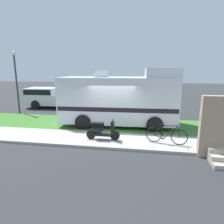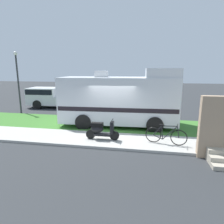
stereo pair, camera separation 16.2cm
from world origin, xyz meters
TOP-DOWN VIEW (x-y plane):
  - ground_plane at (0.00, 0.00)m, footprint 80.00×80.00m
  - sidewalk at (0.00, -1.20)m, footprint 24.00×2.00m
  - grass_strip at (0.00, 1.50)m, footprint 24.00×3.40m
  - motorhome_rv at (0.28, 1.50)m, footprint 6.79×2.70m
  - scooter at (-0.22, -1.30)m, footprint 1.58×0.50m
  - bicycle at (2.71, -1.35)m, footprint 1.77×0.53m
  - pickup_truck_near at (-6.33, 6.33)m, footprint 5.72×2.33m
  - street_lamp_post at (-7.78, 3.60)m, footprint 0.28×0.28m

SIDE VIEW (x-z plane):
  - ground_plane at x=0.00m, z-range 0.00..0.00m
  - grass_strip at x=0.00m, z-range 0.00..0.08m
  - sidewalk at x=0.00m, z-range 0.00..0.12m
  - bicycle at x=2.71m, z-range 0.06..0.96m
  - scooter at x=-0.22m, z-range 0.09..1.06m
  - pickup_truck_near at x=-6.33m, z-range 0.07..1.80m
  - motorhome_rv at x=0.28m, z-range -0.08..3.31m
  - street_lamp_post at x=-7.78m, z-range 0.47..5.08m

